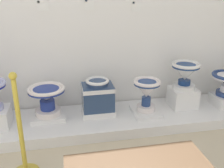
% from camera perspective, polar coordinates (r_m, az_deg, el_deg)
% --- Properties ---
extents(display_platform, '(3.42, 0.75, 0.12)m').
position_cam_1_polar(display_platform, '(3.23, 1.89, -7.55)').
color(display_platform, white).
rests_on(display_platform, ground_plane).
extents(plinth_block_broad_patterned, '(0.39, 0.32, 0.05)m').
position_cam_1_polar(plinth_block_broad_patterned, '(3.19, -13.61, -6.84)').
color(plinth_block_broad_patterned, white).
rests_on(plinth_block_broad_patterned, display_platform).
extents(antique_toilet_broad_patterned, '(0.42, 0.42, 0.34)m').
position_cam_1_polar(antique_toilet_broad_patterned, '(3.08, -14.01, -2.53)').
color(antique_toilet_broad_patterned, white).
rests_on(antique_toilet_broad_patterned, plinth_block_broad_patterned).
extents(plinth_block_leftmost, '(0.39, 0.30, 0.07)m').
position_cam_1_polar(plinth_block_leftmost, '(3.21, -3.06, -5.89)').
color(plinth_block_leftmost, white).
rests_on(plinth_block_leftmost, display_platform).
extents(antique_toilet_leftmost, '(0.37, 0.31, 0.37)m').
position_cam_1_polar(antique_toilet_leftmost, '(3.11, -3.14, -2.13)').
color(antique_toilet_leftmost, navy).
rests_on(antique_toilet_leftmost, plinth_block_leftmost).
extents(plinth_block_slender_white, '(0.32, 0.38, 0.04)m').
position_cam_1_polar(plinth_block_slender_white, '(3.25, 7.32, -5.97)').
color(plinth_block_slender_white, white).
rests_on(plinth_block_slender_white, display_platform).
extents(antique_toilet_slender_white, '(0.33, 0.33, 0.39)m').
position_cam_1_polar(antique_toilet_slender_white, '(3.13, 7.55, -1.30)').
color(antique_toilet_slender_white, white).
rests_on(antique_toilet_slender_white, plinth_block_slender_white).
extents(plinth_block_central_ornate, '(0.32, 0.30, 0.24)m').
position_cam_1_polar(plinth_block_central_ornate, '(3.49, 15.12, -2.79)').
color(plinth_block_central_ornate, white).
rests_on(plinth_block_central_ornate, display_platform).
extents(antique_toilet_central_ornate, '(0.36, 0.36, 0.34)m').
position_cam_1_polar(antique_toilet_central_ornate, '(3.38, 15.64, 2.45)').
color(antique_toilet_central_ornate, white).
rests_on(antique_toilet_central_ornate, plinth_block_central_ornate).
extents(info_placard_second, '(0.13, 0.01, 0.12)m').
position_cam_1_polar(info_placard_second, '(3.18, -14.91, 16.25)').
color(info_placard_second, white).
extents(info_placard_third, '(0.11, 0.01, 0.13)m').
position_cam_1_polar(info_placard_third, '(3.19, -4.98, 16.97)').
color(info_placard_third, white).
extents(info_placard_fourth, '(0.11, 0.01, 0.13)m').
position_cam_1_polar(info_placard_fourth, '(3.31, 5.25, 16.56)').
color(info_placard_fourth, white).
extents(stanchion_post_near_left, '(0.23, 0.23, 0.96)m').
position_cam_1_polar(stanchion_post_near_left, '(2.43, -18.91, -12.41)').
color(stanchion_post_near_left, gold).
rests_on(stanchion_post_near_left, ground_plane).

